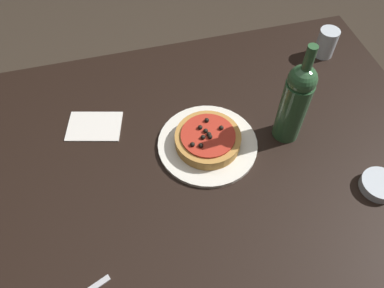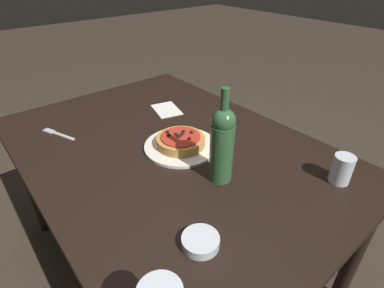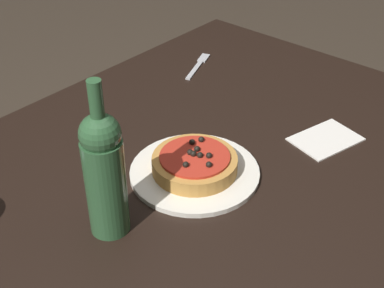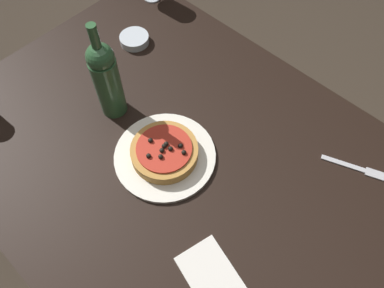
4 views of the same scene
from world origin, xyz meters
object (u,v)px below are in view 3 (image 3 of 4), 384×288
Objects in this scene: pizza at (195,163)px; wine_bottle at (104,172)px; dining_table at (194,185)px; fork at (199,65)px; dinner_plate at (195,172)px.

pizza is 0.27m from wine_bottle.
wine_bottle reaches higher than dining_table.
wine_bottle reaches higher than fork.
wine_bottle is (0.24, -0.02, 0.14)m from dinner_plate.
wine_bottle is 0.76m from fork.
pizza is (-0.00, 0.00, 0.03)m from dinner_plate.
dinner_plate is at bearing 176.41° from wine_bottle.
wine_bottle is at bearing -3.59° from dinner_plate.
dining_table is at bearing -176.03° from wine_bottle.
fork reaches higher than dining_table.
dining_table is at bearing -138.64° from pizza.
wine_bottle reaches higher than dinner_plate.
dining_table is 0.51m from fork.
pizza reaches higher than fork.
dinner_plate reaches higher than fork.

